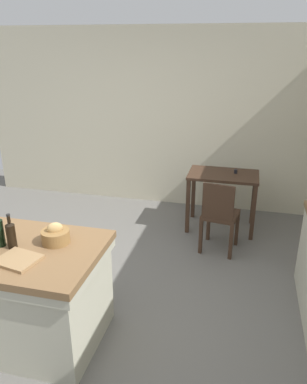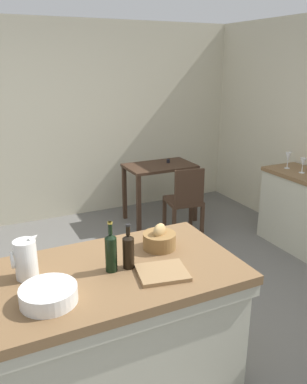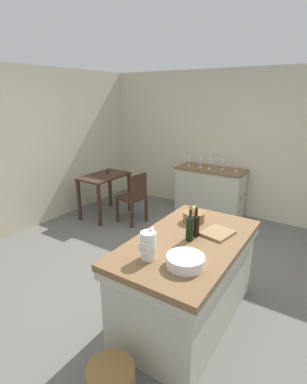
# 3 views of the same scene
# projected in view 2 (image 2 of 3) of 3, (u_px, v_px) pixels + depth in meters

# --- Properties ---
(ground_plane) EXTENTS (6.76, 6.76, 0.00)m
(ground_plane) POSITION_uv_depth(u_px,v_px,m) (137.00, 315.00, 3.39)
(ground_plane) COLOR #66635E
(wall_back) EXTENTS (5.32, 0.12, 2.60)m
(wall_back) POSITION_uv_depth(u_px,v_px,m) (58.00, 123.00, 5.20)
(wall_back) COLOR beige
(wall_back) RESTS_ON ground
(island_table) EXTENTS (1.60, 0.92, 0.87)m
(island_table) POSITION_uv_depth(u_px,v_px,m) (113.00, 325.00, 2.52)
(island_table) COLOR brown
(island_table) RESTS_ON ground
(writing_desk) EXTENTS (0.90, 0.56, 0.83)m
(writing_desk) POSITION_uv_depth(u_px,v_px,m) (160.00, 174.00, 5.23)
(writing_desk) COLOR #3D281C
(writing_desk) RESTS_ON ground
(wooden_chair) EXTENTS (0.46, 0.46, 0.90)m
(wooden_chair) POSITION_uv_depth(u_px,v_px,m) (185.00, 200.00, 4.73)
(wooden_chair) COLOR #3D281C
(wooden_chair) RESTS_ON ground
(pitcher) EXTENTS (0.17, 0.13, 0.28)m
(pitcher) POSITION_uv_depth(u_px,v_px,m) (26.00, 259.00, 2.28)
(pitcher) COLOR white
(pitcher) RESTS_ON island_table
(wash_bowl) EXTENTS (0.30, 0.30, 0.09)m
(wash_bowl) POSITION_uv_depth(u_px,v_px,m) (49.00, 295.00, 2.07)
(wash_bowl) COLOR white
(wash_bowl) RESTS_ON island_table
(bread_basket) EXTENTS (0.22, 0.22, 0.18)m
(bread_basket) POSITION_uv_depth(u_px,v_px,m) (159.00, 239.00, 2.66)
(bread_basket) COLOR olive
(bread_basket) RESTS_ON island_table
(cutting_board) EXTENTS (0.33, 0.30, 0.02)m
(cutting_board) POSITION_uv_depth(u_px,v_px,m) (162.00, 273.00, 2.34)
(cutting_board) COLOR #99754C
(cutting_board) RESTS_ON island_table
(wine_bottle_dark) EXTENTS (0.07, 0.07, 0.29)m
(wine_bottle_dark) POSITION_uv_depth(u_px,v_px,m) (128.00, 250.00, 2.39)
(wine_bottle_dark) COLOR black
(wine_bottle_dark) RESTS_ON island_table
(wine_bottle_amber) EXTENTS (0.07, 0.07, 0.32)m
(wine_bottle_amber) POSITION_uv_depth(u_px,v_px,m) (111.00, 251.00, 2.35)
(wine_bottle_amber) COLOR black
(wine_bottle_amber) RESTS_ON island_table
(wine_glass_right) EXTENTS (0.07, 0.07, 0.17)m
(wine_glass_right) POSITION_uv_depth(u_px,v_px,m) (303.00, 163.00, 4.38)
(wine_glass_right) COLOR white
(wine_glass_right) RESTS_ON side_cabinet
(wine_glass_far_right) EXTENTS (0.07, 0.07, 0.19)m
(wine_glass_far_right) POSITION_uv_depth(u_px,v_px,m) (288.00, 157.00, 4.56)
(wine_glass_far_right) COLOR white
(wine_glass_far_right) RESTS_ON side_cabinet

